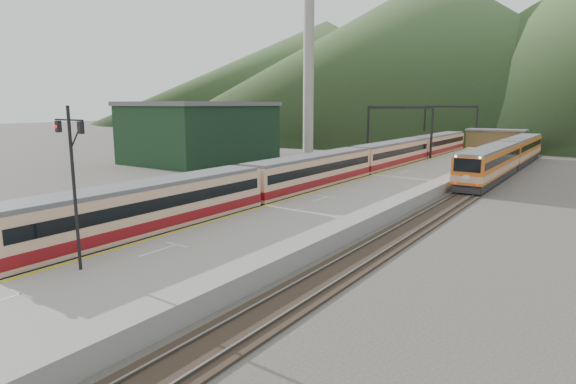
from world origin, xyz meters
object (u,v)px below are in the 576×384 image
Objects in this scene: worker at (109,217)px; second_train at (507,156)px; main_train at (358,165)px.

second_train is at bearing -95.83° from worker.
worker is at bearing -101.12° from main_train.
main_train reaches higher than worker.
main_train is 1.90× the size of second_train.
second_train is at bearing 57.15° from main_train.
worker is (-5.28, -26.88, -1.08)m from main_train.
second_train is 47.75m from worker.
main_train is 21.20m from second_train.
main_train is at bearing -122.85° from second_train.
second_train reaches higher than worker.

